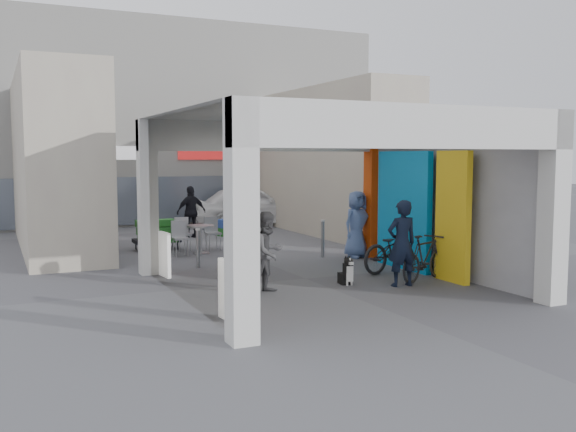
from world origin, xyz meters
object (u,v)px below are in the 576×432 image
border_collie (347,273)px  white_van (251,206)px  produce_stand (157,238)px  man_back_turned (268,252)px  cafe_set (193,240)px  bicycle_rear (425,258)px  man_crates (191,212)px  bicycle_front (396,248)px  man_elderly (357,224)px  man_with_dog (402,243)px

border_collie → white_van: bearing=88.3°
produce_stand → man_back_turned: 6.76m
cafe_set → bicycle_rear: bicycle_rear is taller
man_crates → bicycle_front: man_crates is taller
border_collie → bicycle_front: (1.81, 0.84, 0.30)m
cafe_set → white_van: (3.97, 5.69, 0.44)m
man_crates → white_van: man_crates is taller
man_elderly → white_van: bearing=73.6°
bicycle_front → bicycle_rear: 1.23m
man_with_dog → bicycle_front: bearing=-116.3°
man_with_dog → man_crates: 9.66m
border_collie → bicycle_front: size_ratio=0.30×
man_with_dog → man_back_turned: 2.81m
produce_stand → cafe_set: bearing=-57.5°
produce_stand → bicycle_front: bicycle_front is taller
man_crates → man_elderly: bearing=109.4°
border_collie → man_back_turned: bearing=-168.4°
man_back_turned → white_van: 12.21m
bicycle_front → white_van: (0.54, 10.58, 0.23)m
cafe_set → border_collie: 5.96m
man_crates → man_with_dog: bearing=93.7°
cafe_set → bicycle_rear: size_ratio=0.93×
man_with_dog → white_van: bearing=-92.4°
border_collie → bicycle_front: bearing=35.0°
bicycle_rear → man_crates: bearing=-6.4°
man_with_dog → white_van: size_ratio=0.40×
produce_stand → man_crates: bearing=43.8°
produce_stand → bicycle_front: size_ratio=0.63×
cafe_set → man_with_dog: bearing=-68.0°
man_back_turned → white_van: (4.16, 11.48, -0.03)m
white_van → cafe_set: bearing=153.4°
man_back_turned → man_elderly: bearing=12.9°
border_collie → bicycle_rear: (1.71, -0.38, 0.26)m
produce_stand → bicycle_front: bearing=-63.0°
man_with_dog → bicycle_rear: man_with_dog is taller
man_with_dog → man_crates: man_with_dog is taller
produce_stand → man_back_turned: man_back_turned is taller
man_elderly → bicycle_front: size_ratio=0.86×
border_collie → produce_stand: bearing=120.1°
cafe_set → man_crates: size_ratio=0.92×
man_crates → bicycle_front: 8.45m
man_with_dog → man_back_turned: bearing=-7.3°
produce_stand → border_collie: bearing=-79.0°
produce_stand → white_van: size_ratio=0.29×
bicycle_front → border_collie: bearing=102.0°
man_back_turned → man_with_dog: bearing=-37.4°
man_with_dog → bicycle_front: man_with_dog is taller
man_back_turned → man_crates: man_crates is taller
man_back_turned → man_elderly: (3.88, 3.10, 0.08)m
border_collie → man_elderly: bearing=65.8°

